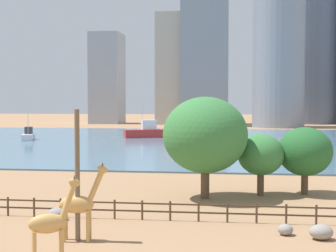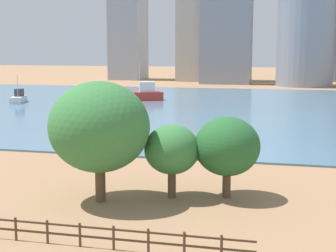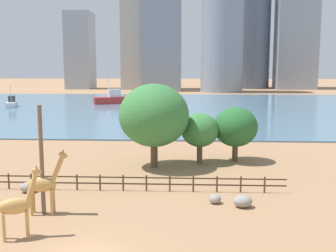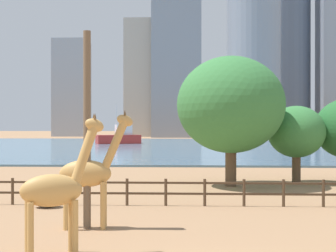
# 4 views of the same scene
# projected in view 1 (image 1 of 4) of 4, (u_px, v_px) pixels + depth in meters

# --- Properties ---
(ground_plane) EXTENTS (400.00, 400.00, 0.00)m
(ground_plane) POSITION_uv_depth(u_px,v_px,m) (212.00, 141.00, 101.23)
(ground_plane) COLOR #9E7551
(harbor_water) EXTENTS (180.00, 86.00, 0.20)m
(harbor_water) POSITION_uv_depth(u_px,v_px,m) (212.00, 142.00, 98.26)
(harbor_water) COLOR slate
(harbor_water) RESTS_ON ground
(giraffe_tall) EXTENTS (2.87, 0.96, 4.45)m
(giraffe_tall) POSITION_uv_depth(u_px,v_px,m) (79.00, 204.00, 28.90)
(giraffe_tall) COLOR tan
(giraffe_tall) RESTS_ON ground
(giraffe_companion) EXTENTS (2.55, 1.57, 4.26)m
(giraffe_companion) POSITION_uv_depth(u_px,v_px,m) (51.00, 223.00, 24.90)
(giraffe_companion) COLOR tan
(giraffe_companion) RESTS_ON ground
(utility_pole) EXTENTS (0.28, 0.28, 7.43)m
(utility_pole) POSITION_uv_depth(u_px,v_px,m) (77.00, 176.00, 28.78)
(utility_pole) COLOR brown
(utility_pole) RESTS_ON ground
(boulder_near_fence) EXTENTS (0.90, 0.88, 0.66)m
(boulder_near_fence) POSITION_uv_depth(u_px,v_px,m) (285.00, 230.00, 30.22)
(boulder_near_fence) COLOR gray
(boulder_near_fence) RESTS_ON ground
(boulder_by_pole) EXTENTS (1.34, 1.16, 0.87)m
(boulder_by_pole) POSITION_uv_depth(u_px,v_px,m) (321.00, 232.00, 29.23)
(boulder_by_pole) COLOR gray
(boulder_by_pole) RESTS_ON ground
(boulder_small) EXTENTS (1.24, 1.09, 0.82)m
(boulder_small) POSITION_uv_depth(u_px,v_px,m) (57.00, 214.00, 34.02)
(boulder_small) COLOR gray
(boulder_small) RESTS_ON ground
(enclosure_fence) EXTENTS (26.12, 0.14, 1.30)m
(enclosure_fence) POSITION_uv_depth(u_px,v_px,m) (163.00, 209.00, 33.89)
(enclosure_fence) COLOR #4C3826
(enclosure_fence) RESTS_ON ground
(tree_left_large) EXTENTS (6.81, 6.81, 8.23)m
(tree_left_large) POSITION_uv_depth(u_px,v_px,m) (205.00, 135.00, 41.23)
(tree_left_large) COLOR brown
(tree_left_large) RESTS_ON ground
(tree_center_broad) EXTENTS (3.84, 3.84, 5.16)m
(tree_center_broad) POSITION_uv_depth(u_px,v_px,m) (261.00, 155.00, 42.80)
(tree_center_broad) COLOR brown
(tree_center_broad) RESTS_ON ground
(tree_right_tall) EXTENTS (4.58, 4.58, 5.70)m
(tree_right_tall) POSITION_uv_depth(u_px,v_px,m) (305.00, 152.00, 43.27)
(tree_right_tall) COLOR brown
(tree_right_tall) RESTS_ON ground
(boat_ferry) EXTENTS (3.62, 6.13, 5.20)m
(boat_ferry) POSITION_uv_depth(u_px,v_px,m) (28.00, 135.00, 101.62)
(boat_ferry) COLOR silver
(boat_ferry) RESTS_ON harbor_water
(boat_sailboat) EXTENTS (8.85, 5.88, 7.50)m
(boat_sailboat) POSITION_uv_depth(u_px,v_px,m) (145.00, 131.00, 108.21)
(boat_sailboat) COLOR #B22D28
(boat_sailboat) RESTS_ON harbor_water
(skyline_tower_needle) EXTENTS (15.49, 15.49, 53.68)m
(skyline_tower_needle) POSITION_uv_depth(u_px,v_px,m) (279.00, 37.00, 153.41)
(skyline_tower_needle) COLOR gray
(skyline_tower_needle) RESTS_ON ground
(skyline_block_left) EXTENTS (15.07, 14.71, 37.08)m
(skyline_block_left) POSITION_uv_depth(u_px,v_px,m) (180.00, 70.00, 174.78)
(skyline_block_left) COLOR #ADA89E
(skyline_block_left) RESTS_ON ground
(skyline_block_right) EXTENTS (10.35, 13.14, 31.41)m
(skyline_block_right) POSITION_uv_depth(u_px,v_px,m) (107.00, 79.00, 180.06)
(skyline_block_right) COLOR #939EAD
(skyline_block_right) RESTS_ON ground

